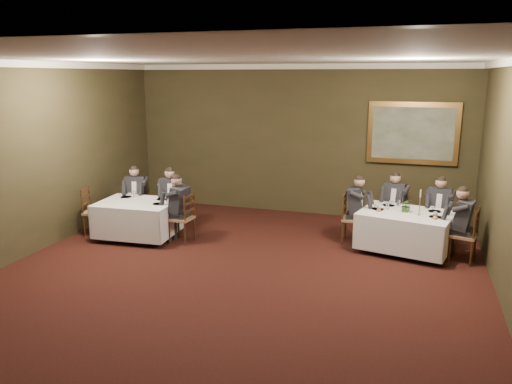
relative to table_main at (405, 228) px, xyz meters
The scene contains 26 objects.
ground 3.92m from the table_main, 131.95° to the right, with size 10.00×10.00×0.00m, color black.
ceiling 4.94m from the table_main, 131.95° to the right, with size 8.00×10.00×0.10m, color silver.
back_wall 3.59m from the table_main, 140.98° to the left, with size 8.00×0.10×3.50m, color #322F19.
crown_molding 4.91m from the table_main, 131.95° to the right, with size 8.00×10.00×0.12m.
table_main is the anchor object (origin of this frame).
table_second 5.27m from the table_main, behind, with size 1.60×1.26×0.67m.
chair_main_backleft 0.96m from the table_main, 104.61° to the left, with size 0.54×0.52×1.00m.
diner_main_backleft 0.94m from the table_main, 104.97° to the left, with size 0.52×0.57×1.35m.
chair_main_backright 0.96m from the table_main, 49.51° to the left, with size 0.52×0.51×1.00m.
diner_main_backright 0.94m from the table_main, 49.18° to the left, with size 0.50×0.56×1.35m.
chair_main_endleft 1.04m from the table_main, 167.23° to the left, with size 0.42×0.44×1.00m.
diner_main_endleft 1.02m from the table_main, 167.08° to the left, with size 0.48×0.42×1.35m.
chair_main_endright 1.04m from the table_main, 12.93° to the right, with size 0.51×0.53×1.00m.
diner_main_endright 1.02m from the table_main, 12.92° to the right, with size 0.56×0.50×1.35m.
chair_sec_backleft 5.66m from the table_main, behind, with size 0.53×0.52×1.00m.
diner_sec_backleft 5.66m from the table_main, behind, with size 0.51×0.57×1.35m.
chair_sec_backright 4.85m from the table_main, behind, with size 0.55×0.54×1.00m.
diner_sec_backright 4.84m from the table_main, behind, with size 0.53×0.58×1.35m.
chair_sec_endright 4.31m from the table_main, 169.67° to the right, with size 0.45×0.47×1.00m.
diner_sec_endright 4.32m from the table_main, 169.71° to the right, with size 0.51×0.44×1.35m.
chair_sec_endleft 6.23m from the table_main, behind, with size 0.51×0.52×1.00m.
centerpiece 0.45m from the table_main, 108.77° to the left, with size 0.25×0.21×0.27m, color #2D5926.
candlestick 0.56m from the table_main, 30.09° to the right, with size 0.07×0.07×0.49m.
place_setting_table_main 0.65m from the table_main, 123.05° to the left, with size 0.33×0.31×0.14m.
place_setting_table_second 5.61m from the table_main, behind, with size 0.33×0.31×0.14m.
painting 2.57m from the table_main, 90.00° to the left, with size 1.92×0.09×1.35m.
Camera 1 is at (2.66, -6.47, 3.25)m, focal length 35.00 mm.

